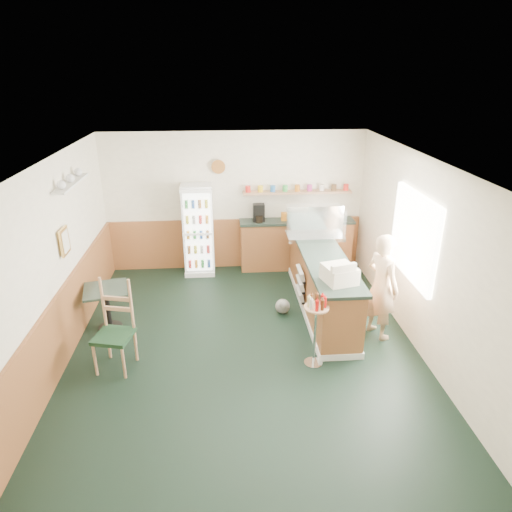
{
  "coord_description": "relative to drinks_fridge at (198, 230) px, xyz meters",
  "views": [
    {
      "loc": [
        -0.25,
        -5.6,
        3.81
      ],
      "look_at": [
        0.23,
        0.6,
        1.2
      ],
      "focal_mm": 32.0,
      "sensor_mm": 36.0,
      "label": 1
    }
  ],
  "objects": [
    {
      "name": "ground",
      "position": [
        0.72,
        -2.74,
        -0.88
      ],
      "size": [
        6.0,
        6.0,
        0.0
      ],
      "primitive_type": "plane",
      "color": "black",
      "rests_on": "ground"
    },
    {
      "name": "room_envelope",
      "position": [
        0.5,
        -2.01,
        0.65
      ],
      "size": [
        5.04,
        6.02,
        2.72
      ],
      "color": "white",
      "rests_on": "ground"
    },
    {
      "name": "service_counter",
      "position": [
        2.07,
        -1.66,
        -0.42
      ],
      "size": [
        0.68,
        3.01,
        1.01
      ],
      "color": "#995931",
      "rests_on": "ground"
    },
    {
      "name": "back_counter",
      "position": [
        1.91,
        0.06,
        -0.33
      ],
      "size": [
        2.24,
        0.42,
        1.69
      ],
      "color": "#995931",
      "rests_on": "ground"
    },
    {
      "name": "drinks_fridge",
      "position": [
        0.0,
        0.0,
        0.0
      ],
      "size": [
        0.58,
        0.52,
        1.76
      ],
      "color": "white",
      "rests_on": "ground"
    },
    {
      "name": "display_case",
      "position": [
        2.07,
        -0.94,
        0.41
      ],
      "size": [
        0.98,
        0.51,
        0.56
      ],
      "color": "silver",
      "rests_on": "service_counter"
    },
    {
      "name": "cash_register",
      "position": [
        2.07,
        -2.7,
        0.25
      ],
      "size": [
        0.5,
        0.52,
        0.24
      ],
      "primitive_type": "cube",
      "rotation": [
        0.0,
        0.0,
        0.26
      ],
      "color": "beige",
      "rests_on": "service_counter"
    },
    {
      "name": "shopkeeper",
      "position": [
        2.77,
        -2.52,
        -0.06
      ],
      "size": [
        0.58,
        0.66,
        1.63
      ],
      "primitive_type": "imported",
      "rotation": [
        0.0,
        0.0,
        1.99
      ],
      "color": "tan",
      "rests_on": "ground"
    },
    {
      "name": "condiment_stand",
      "position": [
        1.67,
        -3.18,
        -0.18
      ],
      "size": [
        0.33,
        0.33,
        1.04
      ],
      "rotation": [
        0.0,
        0.0,
        -0.19
      ],
      "color": "silver",
      "rests_on": "ground"
    },
    {
      "name": "newspaper_rack",
      "position": [
        1.72,
        -1.7,
        -0.38
      ],
      "size": [
        0.09,
        0.45,
        0.53
      ],
      "color": "black",
      "rests_on": "ground"
    },
    {
      "name": "cafe_table",
      "position": [
        -1.33,
        -2.03,
        -0.39
      ],
      "size": [
        0.75,
        0.75,
        0.69
      ],
      "rotation": [
        0.0,
        0.0,
        0.22
      ],
      "color": "black",
      "rests_on": "ground"
    },
    {
      "name": "cafe_chair",
      "position": [
        -1.01,
        -2.96,
        -0.23
      ],
      "size": [
        0.56,
        0.56,
        1.25
      ],
      "rotation": [
        0.0,
        0.0,
        -0.23
      ],
      "color": "black",
      "rests_on": "ground"
    },
    {
      "name": "dog_doorstop",
      "position": [
        1.42,
        -1.78,
        -0.74
      ],
      "size": [
        0.24,
        0.31,
        0.29
      ],
      "rotation": [
        0.0,
        0.0,
        -0.34
      ],
      "color": "gray",
      "rests_on": "ground"
    }
  ]
}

